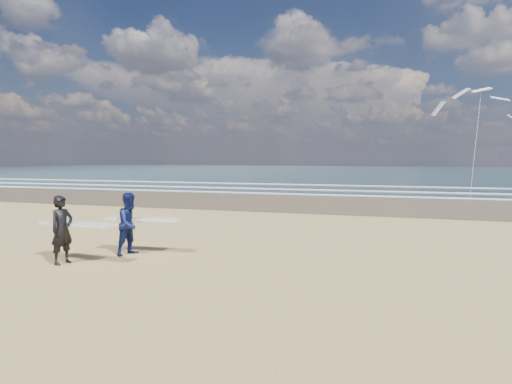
% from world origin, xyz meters
% --- Properties ---
extents(ocean, '(220.00, 100.00, 0.02)m').
position_xyz_m(ocean, '(20.00, 72.00, 0.01)').
color(ocean, '#1B343C').
rests_on(ocean, ground).
extents(surfer_near, '(2.24, 1.06, 1.78)m').
position_xyz_m(surfer_near, '(-0.02, -0.00, 0.91)').
color(surfer_near, black).
rests_on(surfer_near, ground).
extents(surfer_far, '(2.24, 1.23, 1.76)m').
position_xyz_m(surfer_far, '(1.01, 1.49, 0.89)').
color(surfer_far, '#0B1442').
rests_on(surfer_far, ground).
extents(kite_1, '(5.98, 4.76, 8.56)m').
position_xyz_m(kite_1, '(12.96, 24.31, 4.82)').
color(kite_1, slate).
rests_on(kite_1, ground).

